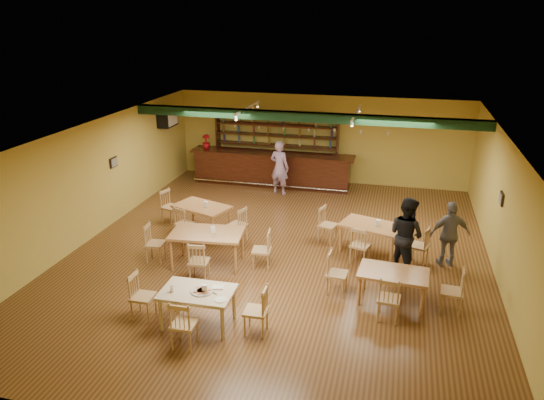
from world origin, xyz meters
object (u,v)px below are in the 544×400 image
(near_table, at_px, (198,308))
(patron_right_a, at_px, (406,235))
(dining_table_c, at_px, (208,248))
(dining_table_d, at_px, (392,287))
(dining_table_b, at_px, (371,238))
(patron_bar, at_px, (279,167))
(dining_table_a, at_px, (202,218))
(bar_counter, at_px, (272,169))

(near_table, height_order, patron_right_a, patron_right_a)
(dining_table_c, xyz_separation_m, near_table, (0.72, -2.38, -0.05))
(dining_table_d, bearing_deg, dining_table_c, 175.54)
(near_table, bearing_deg, patron_right_a, 39.26)
(dining_table_b, bearing_deg, dining_table_c, -138.77)
(patron_bar, bearing_deg, dining_table_c, 100.34)
(dining_table_a, relative_size, dining_table_d, 1.06)
(dining_table_d, bearing_deg, patron_right_a, 85.86)
(bar_counter, height_order, dining_table_c, bar_counter)
(dining_table_a, distance_m, dining_table_c, 2.00)
(dining_table_c, relative_size, patron_right_a, 0.93)
(dining_table_a, relative_size, dining_table_b, 1.00)
(dining_table_a, bearing_deg, dining_table_c, -45.80)
(patron_bar, bearing_deg, dining_table_a, 84.89)
(dining_table_b, relative_size, patron_bar, 0.83)
(bar_counter, relative_size, dining_table_b, 3.83)
(bar_counter, xyz_separation_m, near_table, (0.74, -8.54, -0.20))
(dining_table_a, xyz_separation_m, patron_right_a, (5.31, -0.98, 0.53))
(bar_counter, distance_m, dining_table_d, 8.04)
(dining_table_a, bearing_deg, patron_bar, 88.82)
(dining_table_d, relative_size, near_table, 1.02)
(dining_table_c, distance_m, patron_right_a, 4.56)
(dining_table_a, distance_m, near_table, 4.47)
(dining_table_b, distance_m, dining_table_d, 2.35)
(dining_table_c, bearing_deg, dining_table_a, 108.78)
(bar_counter, height_order, dining_table_d, bar_counter)
(near_table, xyz_separation_m, patron_bar, (-0.27, 7.71, 0.52))
(dining_table_c, height_order, dining_table_d, dining_table_c)
(dining_table_d, distance_m, near_table, 3.93)
(near_table, relative_size, patron_right_a, 0.76)
(dining_table_d, xyz_separation_m, near_table, (-3.53, -1.73, 0.02))
(bar_counter, xyz_separation_m, dining_table_b, (3.68, -4.53, -0.20))
(bar_counter, xyz_separation_m, dining_table_a, (-0.83, -4.35, -0.20))
(dining_table_a, xyz_separation_m, dining_table_b, (4.51, -0.18, -0.00))
(bar_counter, bearing_deg, dining_table_b, -50.89)
(dining_table_b, distance_m, dining_table_c, 4.01)
(dining_table_c, bearing_deg, patron_right_a, 4.16)
(dining_table_a, height_order, patron_bar, patron_bar)
(dining_table_b, xyz_separation_m, patron_bar, (-3.21, 3.71, 0.52))
(dining_table_a, distance_m, patron_bar, 3.79)
(dining_table_b, bearing_deg, patron_right_a, -27.76)
(patron_bar, height_order, patron_right_a, patron_right_a)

